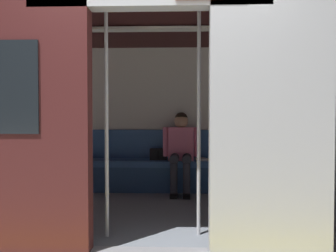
{
  "coord_description": "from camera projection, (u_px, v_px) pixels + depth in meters",
  "views": [
    {
      "loc": [
        -0.25,
        2.82,
        1.15
      ],
      "look_at": [
        -0.11,
        -1.31,
        1.02
      ],
      "focal_mm": 36.62,
      "sensor_mm": 36.0,
      "label": 1
    }
  ],
  "objects": [
    {
      "name": "grab_pole_far",
      "position": [
        199.0,
        120.0,
        3.26
      ],
      "size": [
        0.04,
        0.04,
        2.2
      ],
      "primitive_type": "cylinder",
      "color": "silver",
      "rests_on": "ground_plane"
    },
    {
      "name": "person_seated",
      "position": [
        181.0,
        146.0,
        5.11
      ],
      "size": [
        0.55,
        0.68,
        1.2
      ],
      "color": "pink",
      "rests_on": "ground_plane"
    },
    {
      "name": "train_car",
      "position": [
        153.0,
        81.0,
        4.07
      ],
      "size": [
        6.4,
        2.85,
        2.34
      ],
      "color": "silver",
      "rests_on": "ground_plane"
    },
    {
      "name": "handbag",
      "position": [
        158.0,
        154.0,
        5.25
      ],
      "size": [
        0.26,
        0.15,
        0.17
      ],
      "color": "black",
      "rests_on": "bench_seat"
    },
    {
      "name": "grab_pole_door",
      "position": [
        107.0,
        120.0,
        3.2
      ],
      "size": [
        0.04,
        0.04,
        2.2
      ],
      "primitive_type": "cylinder",
      "color": "silver",
      "rests_on": "ground_plane"
    },
    {
      "name": "bench_seat",
      "position": [
        163.0,
        167.0,
        5.18
      ],
      "size": [
        3.15,
        0.44,
        0.47
      ],
      "color": "#38609E",
      "rests_on": "ground_plane"
    },
    {
      "name": "book",
      "position": [
        201.0,
        159.0,
        5.21
      ],
      "size": [
        0.2,
        0.25,
        0.03
      ],
      "primitive_type": "cube",
      "rotation": [
        0.0,
        0.0,
        0.27
      ],
      "color": "silver",
      "rests_on": "bench_seat"
    }
  ]
}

